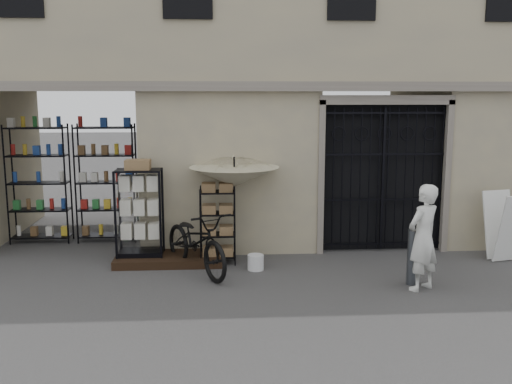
{
  "coord_description": "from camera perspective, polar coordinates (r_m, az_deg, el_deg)",
  "views": [
    {
      "loc": [
        -1.46,
        -8.79,
        3.09
      ],
      "look_at": [
        -0.8,
        1.4,
        1.35
      ],
      "focal_mm": 40.0,
      "sensor_mm": 36.0,
      "label": 1
    }
  ],
  "objects": [
    {
      "name": "step_platform",
      "position": [
        10.81,
        -8.6,
        -6.64
      ],
      "size": [
        2.0,
        0.9,
        0.15
      ],
      "primitive_type": "cube",
      "color": "black",
      "rests_on": "ground"
    },
    {
      "name": "main_building",
      "position": [
        12.95,
        2.9,
        15.91
      ],
      "size": [
        14.0,
        4.0,
        9.0
      ],
      "primitive_type": "cube",
      "color": "tan",
      "rests_on": "ground"
    },
    {
      "name": "white_bucket",
      "position": [
        10.26,
        -0.03,
        -7.04
      ],
      "size": [
        0.32,
        0.32,
        0.28
      ],
      "primitive_type": "cylinder",
      "rotation": [
        0.0,
        0.0,
        -0.13
      ],
      "color": "silver",
      "rests_on": "ground"
    },
    {
      "name": "easel_sign",
      "position": [
        11.69,
        23.69,
        -3.15
      ],
      "size": [
        0.75,
        0.82,
        1.28
      ],
      "rotation": [
        0.0,
        0.0,
        0.22
      ],
      "color": "silver",
      "rests_on": "ground"
    },
    {
      "name": "shopkeeper",
      "position": [
        9.69,
        16.12,
        -9.33
      ],
      "size": [
        1.48,
        1.77,
        0.41
      ],
      "primitive_type": "imported",
      "rotation": [
        0.0,
        0.0,
        3.73
      ],
      "color": "silver",
      "rests_on": "ground"
    },
    {
      "name": "display_cabinet",
      "position": [
        10.73,
        -11.57,
        -2.47
      ],
      "size": [
        0.92,
        0.74,
        1.74
      ],
      "rotation": [
        0.0,
        0.0,
        -0.35
      ],
      "color": "black",
      "rests_on": "step_platform"
    },
    {
      "name": "iron_gate",
      "position": [
        11.63,
        12.36,
        1.59
      ],
      "size": [
        2.5,
        0.21,
        3.0
      ],
      "color": "black",
      "rests_on": "ground"
    },
    {
      "name": "steel_bollard",
      "position": [
        9.76,
        15.36,
        -6.3
      ],
      "size": [
        0.19,
        0.19,
        0.93
      ],
      "primitive_type": "cylinder",
      "rotation": [
        0.0,
        0.0,
        0.13
      ],
      "color": "#464B51",
      "rests_on": "ground"
    },
    {
      "name": "wire_rack",
      "position": [
        10.58,
        -3.85,
        -3.42
      ],
      "size": [
        0.73,
        0.62,
        1.43
      ],
      "rotation": [
        0.0,
        0.0,
        -0.32
      ],
      "color": "black",
      "rests_on": "ground"
    },
    {
      "name": "market_umbrella",
      "position": [
        10.5,
        -2.19,
        2.07
      ],
      "size": [
        1.72,
        1.74,
        2.37
      ],
      "rotation": [
        0.0,
        0.0,
        0.2
      ],
      "color": "black",
      "rests_on": "ground"
    },
    {
      "name": "ground",
      "position": [
        9.43,
        5.48,
        -9.5
      ],
      "size": [
        80.0,
        80.0,
        0.0
      ],
      "primitive_type": "plane",
      "color": "black",
      "rests_on": "ground"
    },
    {
      "name": "bicycle",
      "position": [
        10.24,
        -5.94,
        -7.94
      ],
      "size": [
        1.2,
        1.34,
        2.13
      ],
      "primitive_type": "imported",
      "rotation": [
        0.0,
        0.0,
        0.51
      ],
      "color": "black",
      "rests_on": "ground"
    },
    {
      "name": "shop_shelving",
      "position": [
        12.61,
        -17.85,
        0.81
      ],
      "size": [
        2.7,
        0.5,
        2.5
      ],
      "primitive_type": "cube",
      "color": "black",
      "rests_on": "ground"
    },
    {
      "name": "shop_recess",
      "position": [
        12.09,
        -18.25,
        1.62
      ],
      "size": [
        3.0,
        1.7,
        3.0
      ],
      "primitive_type": "cube",
      "color": "black",
      "rests_on": "ground"
    }
  ]
}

